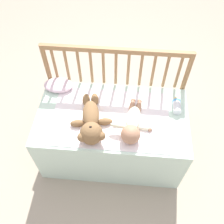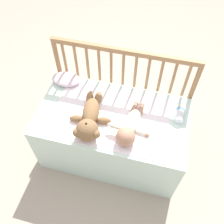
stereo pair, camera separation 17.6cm
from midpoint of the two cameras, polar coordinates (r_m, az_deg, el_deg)
ground_plane at (r=2.26m, az=2.33°, el=-8.83°), size 12.00×12.00×0.00m
crib_mattress at (r=2.03m, az=2.57°, el=-5.36°), size 1.11×0.61×0.52m
crib_rail at (r=1.96m, az=5.10°, el=8.11°), size 1.11×0.04×0.87m
blanket at (r=1.80m, az=2.44°, el=-1.45°), size 0.84×0.53×0.01m
teddy_bear at (r=1.72m, az=-2.31°, el=-2.00°), size 0.30×0.47×0.16m
baby at (r=1.71m, az=6.98°, el=-3.82°), size 0.30×0.42×0.13m
small_pillow at (r=2.03m, az=-7.97°, el=7.28°), size 0.23×0.16×0.06m
baby_bottle at (r=1.88m, az=17.80°, el=-0.58°), size 0.06×0.14×0.06m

